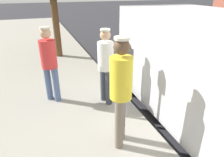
{
  "coord_description": "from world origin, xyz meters",
  "views": [
    {
      "loc": [
        2.82,
        3.08,
        2.55
      ],
      "look_at": [
        1.65,
        -0.01,
        1.05
      ],
      "focal_mm": 32.02,
      "sensor_mm": 36.0,
      "label": 1
    }
  ],
  "objects_px": {
    "pedestrian_in_white": "(106,63)",
    "pedestrian_in_red": "(49,61)",
    "pedestrian_in_yellow": "(121,87)",
    "parking_meter_near": "(127,70)"
  },
  "relations": [
    {
      "from": "pedestrian_in_yellow",
      "to": "pedestrian_in_red",
      "type": "bearing_deg",
      "value": -64.23
    },
    {
      "from": "pedestrian_in_red",
      "to": "parking_meter_near",
      "type": "bearing_deg",
      "value": 136.75
    },
    {
      "from": "pedestrian_in_white",
      "to": "pedestrian_in_yellow",
      "type": "height_order",
      "value": "pedestrian_in_yellow"
    },
    {
      "from": "pedestrian_in_white",
      "to": "pedestrian_in_red",
      "type": "distance_m",
      "value": 1.23
    },
    {
      "from": "parking_meter_near",
      "to": "pedestrian_in_yellow",
      "type": "distance_m",
      "value": 0.75
    },
    {
      "from": "pedestrian_in_yellow",
      "to": "pedestrian_in_red",
      "type": "xyz_separation_m",
      "value": [
        0.9,
        -1.86,
        -0.08
      ]
    },
    {
      "from": "parking_meter_near",
      "to": "pedestrian_in_red",
      "type": "height_order",
      "value": "pedestrian_in_red"
    },
    {
      "from": "pedestrian_in_yellow",
      "to": "pedestrian_in_white",
      "type": "bearing_deg",
      "value": -99.33
    },
    {
      "from": "parking_meter_near",
      "to": "pedestrian_in_white",
      "type": "relative_size",
      "value": 0.91
    },
    {
      "from": "pedestrian_in_red",
      "to": "pedestrian_in_white",
      "type": "bearing_deg",
      "value": 155.12
    }
  ]
}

